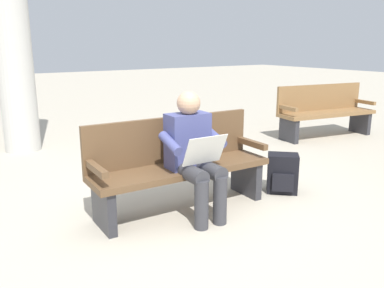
# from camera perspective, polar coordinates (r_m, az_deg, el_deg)

# --- Properties ---
(ground_plane) EXTENTS (40.00, 40.00, 0.00)m
(ground_plane) POSITION_cam_1_polar(r_m,az_deg,el_deg) (4.04, -1.39, -9.27)
(ground_plane) COLOR #B7AD99
(bench_near) EXTENTS (1.82, 0.54, 0.90)m
(bench_near) POSITION_cam_1_polar(r_m,az_deg,el_deg) (3.94, -1.95, -2.78)
(bench_near) COLOR brown
(bench_near) RESTS_ON ground
(person_seated) EXTENTS (0.58, 0.58, 1.18)m
(person_seated) POSITION_cam_1_polar(r_m,az_deg,el_deg) (3.71, 0.27, -1.09)
(person_seated) COLOR #474C84
(person_seated) RESTS_ON ground
(backpack) EXTENTS (0.39, 0.39, 0.43)m
(backpack) POSITION_cam_1_polar(r_m,az_deg,el_deg) (4.53, 12.72, -4.12)
(backpack) COLOR black
(backpack) RESTS_ON ground
(bench_far) EXTENTS (1.85, 0.76, 0.90)m
(bench_far) POSITION_cam_1_polar(r_m,az_deg,el_deg) (7.41, 18.27, 4.53)
(bench_far) COLOR olive
(bench_far) RESTS_ON ground
(support_pillar) EXTENTS (0.52, 0.52, 3.72)m
(support_pillar) POSITION_cam_1_polar(r_m,az_deg,el_deg) (6.54, -24.35, 15.17)
(support_pillar) COLOR beige
(support_pillar) RESTS_ON ground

